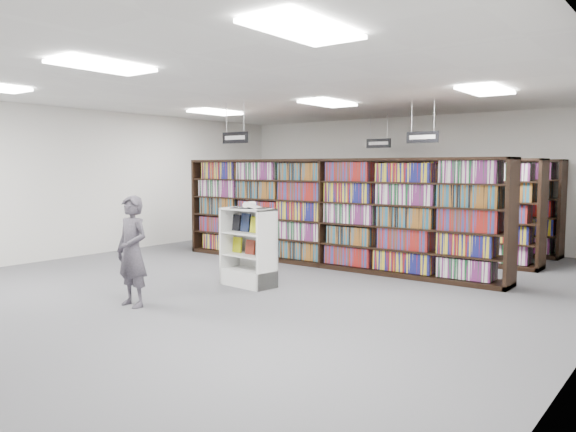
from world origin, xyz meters
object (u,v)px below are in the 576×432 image
Objects in this scene: bookshelf_row_near at (327,213)px; endcap_display at (250,259)px; open_book at (250,206)px; shopper at (132,251)px.

bookshelf_row_near is 2.38m from endcap_display.
endcap_display is 0.87m from open_book.
bookshelf_row_near is at bearing 76.83° from open_book.
shopper is at bearing -95.48° from bookshelf_row_near.
open_book is 0.41× the size of shopper.
endcap_display is 2.08m from shopper.
endcap_display is at bearing 130.33° from open_book.
bookshelf_row_near is 4.35m from shopper.
bookshelf_row_near is at bearing 85.66° from shopper.
endcap_display is at bearing 79.85° from shopper.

